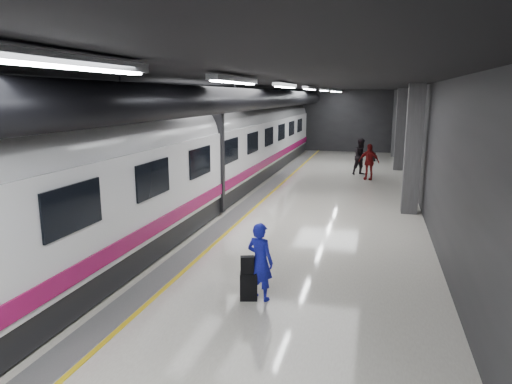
% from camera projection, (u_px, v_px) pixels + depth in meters
% --- Properties ---
extents(ground, '(40.00, 40.00, 0.00)m').
position_uv_depth(ground, '(272.00, 218.00, 15.58)').
color(ground, white).
rests_on(ground, ground).
extents(platform_hall, '(10.02, 40.02, 4.51)m').
position_uv_depth(platform_hall, '(271.00, 112.00, 15.82)').
color(platform_hall, black).
rests_on(platform_hall, ground).
extents(train, '(3.05, 38.00, 4.05)m').
position_uv_depth(train, '(182.00, 155.00, 15.97)').
color(train, black).
rests_on(train, ground).
extents(traveler_main, '(0.68, 0.56, 1.62)m').
position_uv_depth(traveler_main, '(260.00, 261.00, 9.22)').
color(traveler_main, '#1C1ED3').
rests_on(traveler_main, ground).
extents(suitcase_main, '(0.40, 0.31, 0.58)m').
position_uv_depth(suitcase_main, '(249.00, 286.00, 9.29)').
color(suitcase_main, black).
rests_on(suitcase_main, ground).
extents(shoulder_bag, '(0.30, 0.23, 0.36)m').
position_uv_depth(shoulder_bag, '(247.00, 265.00, 9.17)').
color(shoulder_bag, black).
rests_on(shoulder_bag, suitcase_main).
extents(traveler_far_a, '(1.18, 1.11, 1.92)m').
position_uv_depth(traveler_far_a, '(361.00, 157.00, 23.89)').
color(traveler_far_a, black).
rests_on(traveler_far_a, ground).
extents(traveler_far_b, '(1.12, 0.72, 1.78)m').
position_uv_depth(traveler_far_b, '(369.00, 162.00, 22.58)').
color(traveler_far_b, maroon).
rests_on(traveler_far_b, ground).
extents(suitcase_far, '(0.42, 0.33, 0.55)m').
position_uv_depth(suitcase_far, '(372.00, 157.00, 29.05)').
color(suitcase_far, black).
rests_on(suitcase_far, ground).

